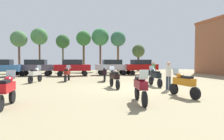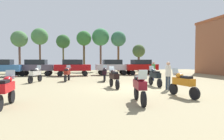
% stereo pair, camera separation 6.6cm
% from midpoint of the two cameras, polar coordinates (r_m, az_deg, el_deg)
% --- Properties ---
extents(ground_plane, '(44.00, 52.00, 0.02)m').
position_cam_midpoint_polar(ground_plane, '(13.18, 3.43, -5.31)').
color(ground_plane, gray).
extents(motorcycle_3, '(0.62, 2.12, 1.45)m').
position_cam_midpoint_polar(motorcycle_3, '(13.11, 0.74, -2.17)').
color(motorcycle_3, black).
rests_on(motorcycle_3, ground).
extents(motorcycle_5, '(0.62, 2.07, 1.44)m').
position_cam_midpoint_polar(motorcycle_5, '(8.72, -28.70, -4.99)').
color(motorcycle_5, black).
rests_on(motorcycle_5, ground).
extents(motorcycle_6, '(0.70, 2.14, 1.45)m').
position_cam_midpoint_polar(motorcycle_6, '(17.83, -13.01, -0.96)').
color(motorcycle_6, black).
rests_on(motorcycle_6, ground).
extents(motorcycle_7, '(0.66, 2.16, 1.47)m').
position_cam_midpoint_polar(motorcycle_7, '(8.41, 8.43, -4.86)').
color(motorcycle_7, black).
rests_on(motorcycle_7, ground).
extents(motorcycle_9, '(0.72, 2.07, 1.45)m').
position_cam_midpoint_polar(motorcycle_9, '(17.30, -2.08, -1.01)').
color(motorcycle_9, black).
rests_on(motorcycle_9, ground).
extents(motorcycle_10, '(0.86, 2.13, 1.45)m').
position_cam_midpoint_polar(motorcycle_10, '(17.53, -21.61, -1.12)').
color(motorcycle_10, black).
rests_on(motorcycle_10, ground).
extents(motorcycle_11, '(0.62, 2.19, 1.46)m').
position_cam_midpoint_polar(motorcycle_11, '(14.26, 12.68, -1.83)').
color(motorcycle_11, black).
rests_on(motorcycle_11, ground).
extents(motorcycle_12, '(0.65, 2.14, 1.44)m').
position_cam_midpoint_polar(motorcycle_12, '(10.40, 20.42, -3.63)').
color(motorcycle_12, black).
rests_on(motorcycle_12, ground).
extents(car_1, '(4.30, 1.81, 2.00)m').
position_cam_midpoint_polar(car_1, '(25.28, 0.15, 1.20)').
color(car_1, black).
rests_on(car_1, ground).
extents(car_2, '(4.47, 2.26, 2.00)m').
position_cam_midpoint_polar(car_2, '(25.70, -21.39, 1.04)').
color(car_2, black).
rests_on(car_2, ground).
extents(car_3, '(4.41, 2.08, 2.00)m').
position_cam_midpoint_polar(car_3, '(25.92, 8.63, 1.21)').
color(car_3, black).
rests_on(car_3, ground).
extents(car_4, '(4.31, 1.83, 2.00)m').
position_cam_midpoint_polar(car_4, '(24.07, -11.52, 1.07)').
color(car_4, black).
rests_on(car_4, ground).
extents(car_5, '(4.34, 1.91, 2.00)m').
position_cam_midpoint_polar(car_5, '(25.41, -29.94, 0.85)').
color(car_5, black).
rests_on(car_5, ground).
extents(person_1, '(0.46, 0.46, 1.76)m').
position_cam_midpoint_polar(person_1, '(18.04, 12.24, 0.10)').
color(person_1, navy).
rests_on(person_1, ground).
extents(person_2, '(0.48, 0.48, 1.77)m').
position_cam_midpoint_polar(person_2, '(12.58, 16.41, -1.00)').
color(person_2, '#273446').
rests_on(person_2, ground).
extents(tree_1, '(2.48, 2.48, 6.48)m').
position_cam_midpoint_polar(tree_1, '(33.36, -25.69, 8.14)').
color(tree_1, brown).
rests_on(tree_1, ground).
extents(tree_2, '(2.64, 2.64, 7.01)m').
position_cam_midpoint_polar(tree_2, '(34.09, 1.96, 9.01)').
color(tree_2, brown).
rests_on(tree_2, ground).
extents(tree_4, '(2.54, 2.54, 7.00)m').
position_cam_midpoint_polar(tree_4, '(33.91, -8.25, 9.08)').
color(tree_4, '#4F3E23').
rests_on(tree_4, ground).
extents(tree_5, '(2.29, 2.29, 4.78)m').
position_cam_midpoint_polar(tree_5, '(35.16, 7.97, 5.48)').
color(tree_5, brown).
rests_on(tree_5, ground).
extents(tree_6, '(2.29, 2.29, 6.22)m').
position_cam_midpoint_polar(tree_6, '(33.39, -14.20, 8.07)').
color(tree_6, '#4F4A24').
rests_on(tree_6, ground).
extents(tree_7, '(2.68, 2.68, 7.13)m').
position_cam_midpoint_polar(tree_7, '(33.76, -20.55, 9.15)').
color(tree_7, brown).
rests_on(tree_7, ground).
extents(tree_8, '(3.04, 3.04, 7.56)m').
position_cam_midpoint_polar(tree_8, '(34.43, -3.34, 9.60)').
color(tree_8, brown).
rests_on(tree_8, ground).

